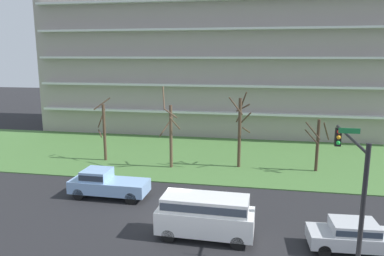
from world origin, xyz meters
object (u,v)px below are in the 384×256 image
(tree_far_left, at_px, (104,130))
(tree_center, at_px, (240,129))
(van_white_near_left, at_px, (205,213))
(traffic_signal_mast, at_px, (352,183))
(pickup_blue_center_left, at_px, (106,183))
(tree_left, at_px, (170,133))
(tree_right, at_px, (317,143))
(sedan_silver_center_right, at_px, (353,235))

(tree_far_left, distance_m, tree_center, 12.48)
(van_white_near_left, distance_m, traffic_signal_mast, 7.78)
(tree_far_left, bearing_deg, pickup_blue_center_left, -66.00)
(tree_left, bearing_deg, van_white_near_left, -67.96)
(tree_right, xyz_separation_m, traffic_signal_mast, (-1.03, -15.71, 2.05))
(pickup_blue_center_left, height_order, sedan_silver_center_right, pickup_blue_center_left)
(tree_left, xyz_separation_m, tree_right, (12.33, 1.11, -0.67))
(van_white_near_left, bearing_deg, tree_right, 61.22)
(van_white_near_left, relative_size, traffic_signal_mast, 0.79)
(tree_right, relative_size, pickup_blue_center_left, 0.83)
(tree_center, xyz_separation_m, van_white_near_left, (-1.12, -13.02, -2.09))
(tree_right, relative_size, van_white_near_left, 0.86)
(tree_right, height_order, traffic_signal_mast, traffic_signal_mast)
(tree_far_left, distance_m, traffic_signal_mast, 23.86)
(tree_right, xyz_separation_m, sedan_silver_center_right, (-0.03, -12.89, -1.64))
(tree_right, relative_size, sedan_silver_center_right, 1.01)
(tree_right, relative_size, traffic_signal_mast, 0.68)
(tree_left, bearing_deg, tree_far_left, 170.46)
(tree_far_left, distance_m, tree_left, 6.68)
(tree_left, bearing_deg, tree_center, 11.82)
(tree_far_left, xyz_separation_m, pickup_blue_center_left, (3.73, -8.39, -1.88))
(tree_far_left, distance_m, pickup_blue_center_left, 9.37)
(tree_far_left, relative_size, tree_left, 0.82)
(tree_center, bearing_deg, tree_right, -1.12)
(pickup_blue_center_left, bearing_deg, tree_left, -110.40)
(tree_right, distance_m, van_white_near_left, 14.99)
(tree_center, bearing_deg, van_white_near_left, -94.91)
(pickup_blue_center_left, relative_size, traffic_signal_mast, 0.81)
(pickup_blue_center_left, distance_m, sedan_silver_center_right, 15.81)
(tree_far_left, xyz_separation_m, tree_left, (6.58, -1.11, 0.28))
(sedan_silver_center_right, relative_size, traffic_signal_mast, 0.67)
(traffic_signal_mast, bearing_deg, pickup_blue_center_left, 152.64)
(tree_right, distance_m, sedan_silver_center_right, 13.00)
(tree_center, relative_size, tree_right, 1.48)
(tree_left, height_order, tree_center, tree_left)
(tree_left, distance_m, tree_right, 12.40)
(van_white_near_left, distance_m, pickup_blue_center_left, 8.86)
(traffic_signal_mast, bearing_deg, tree_left, 127.74)
(van_white_near_left, bearing_deg, pickup_blue_center_left, 151.01)
(sedan_silver_center_right, bearing_deg, tree_right, 86.81)
(tree_right, distance_m, traffic_signal_mast, 15.87)
(tree_center, distance_m, traffic_signal_mast, 16.77)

